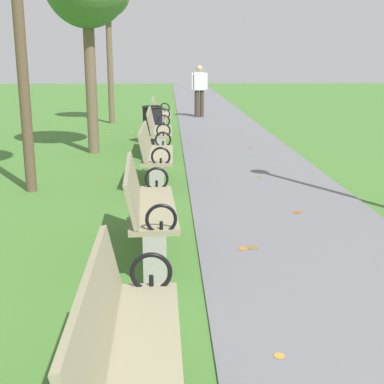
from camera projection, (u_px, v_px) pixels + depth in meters
paved_walkway at (213, 116)px, 17.47m from camera, size 2.30×44.00×0.02m
park_bench_2 at (126, 353)px, 2.63m from camera, size 0.50×1.61×0.90m
park_bench_3 at (147, 207)px, 5.19m from camera, size 0.55×1.62×0.90m
park_bench_4 at (155, 154)px, 7.97m from camera, size 0.49×1.60×0.90m
park_bench_5 at (158, 131)px, 10.50m from camera, size 0.48×1.60×0.90m
park_bench_6 at (160, 115)px, 13.35m from camera, size 0.48×1.60×0.90m
pedestrian_walking at (199, 88)px, 16.92m from camera, size 0.53×0.23×1.62m
trash_bin at (153, 125)px, 11.94m from camera, size 0.48×0.48×0.84m
scattered_leaves at (186, 172)px, 8.98m from camera, size 4.17×15.75×0.02m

